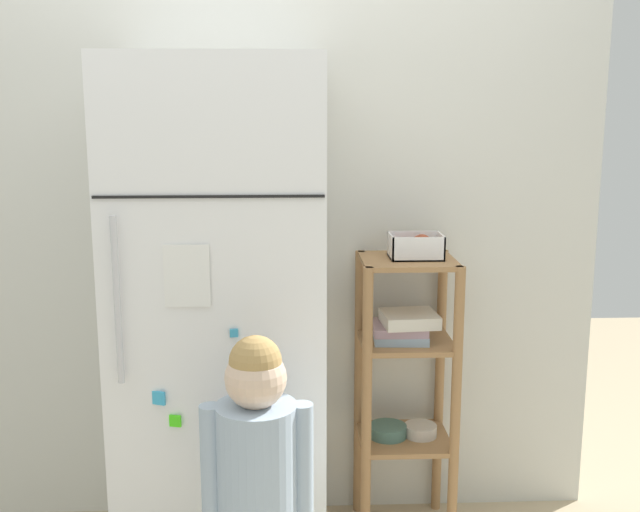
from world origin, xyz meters
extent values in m
cube|color=silver|center=(0.00, 0.35, 1.12)|extent=(2.57, 0.03, 2.24)
cube|color=white|center=(-0.11, 0.02, 0.87)|extent=(0.68, 0.61, 1.74)
cube|color=black|center=(-0.11, -0.29, 1.33)|extent=(0.66, 0.01, 0.01)
cylinder|color=silver|center=(-0.38, -0.31, 1.03)|extent=(0.02, 0.02, 0.50)
cube|color=white|center=(-0.18, -0.29, 1.10)|extent=(0.13, 0.01, 0.19)
cube|color=#389AC4|center=(-0.05, -0.29, 0.92)|extent=(0.03, 0.01, 0.02)
cube|color=#38ADE0|center=(-0.28, -0.29, 0.72)|extent=(0.04, 0.02, 0.04)
cube|color=#44EE1A|center=(-0.23, -0.29, 0.65)|extent=(0.04, 0.02, 0.04)
cube|color=#C738EB|center=(-0.08, -0.29, 0.68)|extent=(0.04, 0.02, 0.04)
cylinder|color=#9EB2C6|center=(0.02, -0.50, 0.59)|extent=(0.23, 0.23, 0.38)
sphere|color=#9EB2C6|center=(0.02, -0.43, 0.77)|extent=(0.10, 0.10, 0.10)
sphere|color=beige|center=(0.02, -0.50, 0.86)|extent=(0.17, 0.17, 0.17)
sphere|color=tan|center=(0.02, -0.50, 0.90)|extent=(0.15, 0.15, 0.15)
cylinder|color=#9EB2C6|center=(-0.10, -0.50, 0.62)|extent=(0.06, 0.06, 0.32)
cylinder|color=#9EB2C6|center=(0.15, -0.50, 0.62)|extent=(0.06, 0.06, 0.32)
cylinder|color=#9E7247|center=(0.38, 0.02, 0.53)|extent=(0.04, 0.04, 1.05)
cylinder|color=#9E7247|center=(0.69, 0.02, 0.53)|extent=(0.04, 0.04, 1.05)
cylinder|color=#9E7247|center=(0.38, 0.31, 0.53)|extent=(0.04, 0.04, 1.05)
cylinder|color=#9E7247|center=(0.69, 0.31, 0.53)|extent=(0.04, 0.04, 1.05)
cube|color=#9E7247|center=(0.54, 0.16, 1.04)|extent=(0.33, 0.31, 0.02)
cube|color=#9E7247|center=(0.54, 0.16, 0.74)|extent=(0.33, 0.31, 0.02)
cube|color=#9E7247|center=(0.54, 0.16, 0.37)|extent=(0.33, 0.31, 0.02)
cube|color=#99B2C6|center=(0.52, 0.16, 0.76)|extent=(0.20, 0.19, 0.03)
cube|color=#B293A3|center=(0.51, 0.16, 0.80)|extent=(0.20, 0.18, 0.03)
cube|color=silver|center=(0.54, 0.15, 0.83)|extent=(0.21, 0.19, 0.04)
cylinder|color=#4C7266|center=(0.48, 0.16, 0.40)|extent=(0.14, 0.14, 0.04)
cylinder|color=beige|center=(0.60, 0.16, 0.40)|extent=(0.12, 0.12, 0.04)
cube|color=white|center=(0.57, 0.17, 1.05)|extent=(0.19, 0.14, 0.01)
cube|color=white|center=(0.57, 0.10, 1.09)|extent=(0.19, 0.01, 0.09)
cube|color=white|center=(0.57, 0.24, 1.09)|extent=(0.19, 0.01, 0.09)
cube|color=white|center=(0.48, 0.17, 1.09)|extent=(0.01, 0.14, 0.09)
cube|color=white|center=(0.66, 0.17, 1.09)|extent=(0.01, 0.14, 0.09)
sphere|color=#933B23|center=(0.59, 0.18, 1.10)|extent=(0.08, 0.08, 0.08)
sphere|color=#B5352B|center=(0.54, 0.16, 1.09)|extent=(0.07, 0.07, 0.07)
sphere|color=orange|center=(0.59, 0.15, 1.09)|extent=(0.07, 0.07, 0.07)
camera|label=1|loc=(0.11, -2.49, 1.59)|focal=43.10mm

